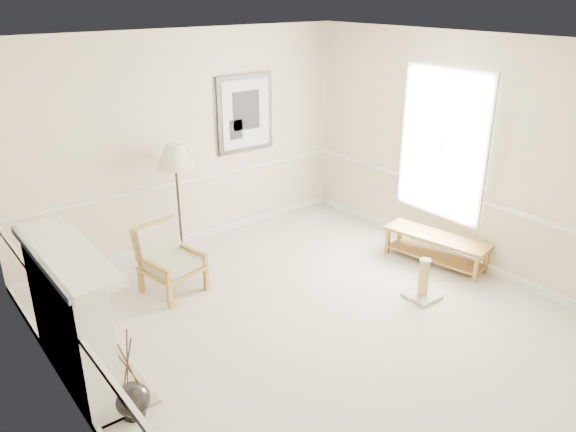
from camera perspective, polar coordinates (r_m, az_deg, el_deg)
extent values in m
plane|color=silver|center=(6.21, 2.83, -10.67)|extent=(5.50, 5.50, 0.00)
cube|color=beige|center=(7.75, -10.35, 7.53)|extent=(5.00, 0.04, 2.90)
cube|color=beige|center=(4.48, -22.08, -4.97)|extent=(0.04, 5.50, 2.90)
cube|color=beige|center=(7.37, 18.12, 6.01)|extent=(0.04, 5.50, 2.90)
cube|color=white|center=(5.24, 3.45, 17.03)|extent=(5.00, 5.50, 0.04)
cube|color=white|center=(8.20, -9.62, -1.99)|extent=(4.95, 0.04, 0.10)
cube|color=white|center=(7.89, -10.01, 3.64)|extent=(4.95, 0.04, 0.05)
cube|color=white|center=(7.54, 15.51, 7.07)|extent=(0.03, 1.20, 1.80)
cube|color=white|center=(7.54, 15.47, 7.06)|extent=(0.05, 1.34, 1.94)
cube|color=black|center=(8.14, -4.38, 10.33)|extent=(0.92, 0.04, 1.10)
cube|color=white|center=(8.12, -4.28, 10.30)|extent=(0.78, 0.01, 0.96)
cube|color=black|center=(8.10, -4.27, 10.64)|extent=(0.45, 0.01, 0.55)
cube|color=white|center=(5.41, -21.28, -9.99)|extent=(0.28, 1.50, 1.25)
cube|color=white|center=(5.12, -21.76, -3.59)|extent=(0.46, 1.64, 0.06)
cube|color=#C6B28E|center=(5.48, -19.71, -10.25)|extent=(0.02, 1.05, 0.95)
cube|color=black|center=(5.55, -19.44, -11.36)|extent=(0.02, 0.62, 0.58)
cube|color=#B58F3C|center=(5.69, -19.05, -13.53)|extent=(0.01, 0.66, 0.05)
cube|color=#C6B28E|center=(5.78, -18.87, -14.71)|extent=(0.60, 1.50, 0.03)
sphere|color=black|center=(5.12, -15.51, -17.49)|extent=(0.30, 0.30, 0.30)
cylinder|color=black|center=(5.20, -15.36, -18.58)|extent=(0.19, 0.19, 0.08)
cylinder|color=black|center=(4.88, -15.98, -13.99)|extent=(0.08, 0.10, 0.47)
cylinder|color=black|center=(4.91, -15.93, -14.34)|extent=(0.10, 0.13, 0.38)
cylinder|color=black|center=(4.86, -16.03, -13.63)|extent=(0.05, 0.06, 0.55)
cube|color=#AD7F37|center=(6.50, -11.93, -7.84)|extent=(0.06, 0.06, 0.33)
cube|color=#AD7F37|center=(6.90, -14.70, -6.27)|extent=(0.06, 0.06, 0.33)
cube|color=#AD7F37|center=(6.79, -8.32, -6.19)|extent=(0.06, 0.06, 0.33)
cube|color=#AD7F37|center=(7.17, -11.18, -4.78)|extent=(0.06, 0.06, 0.33)
cube|color=#AD7F37|center=(6.77, -11.63, -5.20)|extent=(0.72, 0.72, 0.04)
cube|color=#AD7F37|center=(6.86, -13.24, -2.46)|extent=(0.63, 0.26, 0.48)
cube|color=#AD7F37|center=(6.56, -13.58, -4.84)|extent=(0.17, 0.61, 0.04)
cube|color=#AD7F37|center=(6.85, -9.95, -3.34)|extent=(0.17, 0.61, 0.04)
cube|color=white|center=(6.73, -11.68, -4.61)|extent=(0.66, 0.66, 0.10)
cube|color=white|center=(6.81, -12.99, -2.45)|extent=(0.58, 0.28, 0.43)
cylinder|color=black|center=(7.80, -10.66, -3.66)|extent=(0.25, 0.25, 0.03)
cylinder|color=black|center=(7.53, -11.04, 1.12)|extent=(0.03, 0.03, 1.38)
cone|color=#F6EDC4|center=(7.32, -11.42, 5.99)|extent=(0.57, 0.57, 0.30)
cube|color=#AD7F37|center=(7.52, 14.87, -2.07)|extent=(0.67, 1.42, 0.04)
cube|color=#AD7F37|center=(7.63, 14.67, -3.94)|extent=(0.59, 1.32, 0.03)
cube|color=#AD7F37|center=(7.25, 18.55, -5.17)|extent=(0.06, 0.06, 0.35)
cube|color=#AD7F37|center=(7.52, 19.51, -4.30)|extent=(0.06, 0.06, 0.35)
cube|color=#AD7F37|center=(7.73, 10.08, -2.53)|extent=(0.06, 0.06, 0.35)
cube|color=#AD7F37|center=(7.98, 11.26, -1.80)|extent=(0.06, 0.06, 0.35)
cube|color=silver|center=(6.81, 13.45, -7.89)|extent=(0.36, 0.36, 0.04)
cylinder|color=tan|center=(6.70, 13.63, -6.17)|extent=(0.11, 0.11, 0.42)
cylinder|color=silver|center=(6.60, 13.80, -4.43)|extent=(0.13, 0.13, 0.04)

